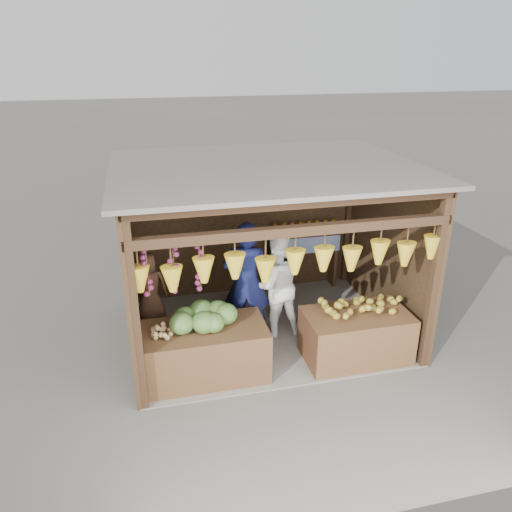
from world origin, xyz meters
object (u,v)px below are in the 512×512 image
at_px(man_standing, 246,283).
at_px(vendor_seated, 149,288).
at_px(counter_right, 356,336).
at_px(woman_standing, 276,285).
at_px(counter_left, 205,352).

xyz_separation_m(man_standing, vendor_seated, (-1.40, 0.42, -0.12)).
xyz_separation_m(counter_right, man_standing, (-1.42, 0.87, 0.59)).
height_order(man_standing, vendor_seated, man_standing).
height_order(man_standing, woman_standing, man_standing).
bearing_deg(woman_standing, counter_right, 133.75).
relative_size(counter_left, counter_right, 1.13).
distance_m(woman_standing, vendor_seated, 1.91).
relative_size(man_standing, vendor_seated, 1.73).
distance_m(counter_right, man_standing, 1.76).
height_order(counter_left, counter_right, counter_left).
distance_m(counter_right, woman_standing, 1.40).
distance_m(counter_left, man_standing, 1.24).
xyz_separation_m(counter_right, woman_standing, (-0.94, 0.92, 0.49)).
height_order(counter_left, vendor_seated, vendor_seated).
xyz_separation_m(counter_right, vendor_seated, (-2.82, 1.29, 0.48)).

